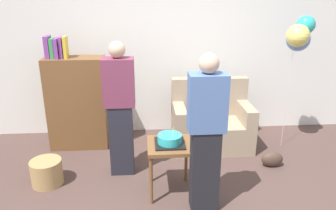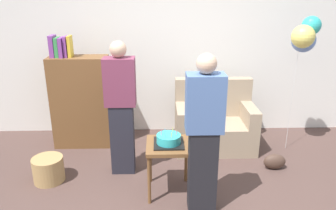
% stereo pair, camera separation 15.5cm
% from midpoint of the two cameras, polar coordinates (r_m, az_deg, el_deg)
% --- Properties ---
extents(ground_plane, '(8.00, 8.00, 0.00)m').
position_cam_midpoint_polar(ground_plane, '(3.64, 0.60, -17.01)').
color(ground_plane, '#4C3833').
extents(wall_back, '(6.00, 0.10, 2.70)m').
position_cam_midpoint_polar(wall_back, '(5.03, -1.33, 10.22)').
color(wall_back, silver).
rests_on(wall_back, ground_plane).
extents(couch, '(1.10, 0.70, 0.96)m').
position_cam_midpoint_polar(couch, '(4.75, 6.56, -3.18)').
color(couch, gray).
rests_on(couch, ground_plane).
extents(bookshelf, '(0.80, 0.36, 1.59)m').
position_cam_midpoint_polar(bookshelf, '(4.78, -16.50, 0.58)').
color(bookshelf, brown).
rests_on(bookshelf, ground_plane).
extents(side_table, '(0.48, 0.48, 0.59)m').
position_cam_midpoint_polar(side_table, '(3.58, -0.95, -8.09)').
color(side_table, brown).
rests_on(side_table, ground_plane).
extents(birthday_cake, '(0.32, 0.32, 0.16)m').
position_cam_midpoint_polar(birthday_cake, '(3.52, -0.97, -6.06)').
color(birthday_cake, black).
rests_on(birthday_cake, side_table).
extents(person_blowing_candles, '(0.36, 0.22, 1.63)m').
position_cam_midpoint_polar(person_blowing_candles, '(3.90, -9.48, -0.74)').
color(person_blowing_candles, '#23232D').
rests_on(person_blowing_candles, ground_plane).
extents(person_holding_cake, '(0.36, 0.22, 1.63)m').
position_cam_midpoint_polar(person_holding_cake, '(3.21, 5.26, -5.13)').
color(person_holding_cake, black).
rests_on(person_holding_cake, ground_plane).
extents(wicker_basket, '(0.36, 0.36, 0.30)m').
position_cam_midpoint_polar(wicker_basket, '(4.17, -21.37, -10.86)').
color(wicker_basket, '#A88451').
rests_on(wicker_basket, ground_plane).
extents(handbag, '(0.28, 0.14, 0.20)m').
position_cam_midpoint_polar(handbag, '(4.45, 16.71, -9.04)').
color(handbag, '#473328').
rests_on(handbag, ground_plane).
extents(balloon_bunch, '(0.39, 0.41, 1.85)m').
position_cam_midpoint_polar(balloon_bunch, '(4.66, 21.04, 11.27)').
color(balloon_bunch, silver).
rests_on(balloon_bunch, ground_plane).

